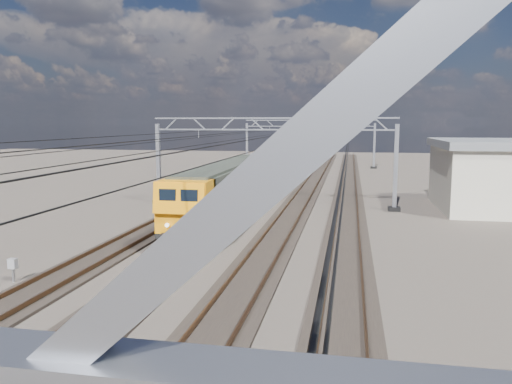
% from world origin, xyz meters
% --- Properties ---
extents(ground, '(160.00, 160.00, 0.00)m').
position_xyz_m(ground, '(0.00, 0.00, 0.00)').
color(ground, black).
rests_on(ground, ground).
extents(track_outer_west, '(2.60, 140.00, 0.30)m').
position_xyz_m(track_outer_west, '(-6.00, 0.00, 0.07)').
color(track_outer_west, black).
rests_on(track_outer_west, ground).
extents(track_loco, '(2.60, 140.00, 0.30)m').
position_xyz_m(track_loco, '(-2.00, 0.00, 0.07)').
color(track_loco, black).
rests_on(track_loco, ground).
extents(track_inner_east, '(2.60, 140.00, 0.30)m').
position_xyz_m(track_inner_east, '(2.00, 0.00, 0.07)').
color(track_inner_east, black).
rests_on(track_inner_east, ground).
extents(track_outer_east, '(2.60, 140.00, 0.30)m').
position_xyz_m(track_outer_east, '(6.00, 0.00, 0.07)').
color(track_outer_east, black).
rests_on(track_outer_east, ground).
extents(catenary_gantry_mid, '(19.90, 0.90, 7.11)m').
position_xyz_m(catenary_gantry_mid, '(0.00, 4.00, 3.91)').
color(catenary_gantry_mid, '#9CA0AA').
rests_on(catenary_gantry_mid, ground).
extents(catenary_gantry_far, '(19.90, 0.90, 7.11)m').
position_xyz_m(catenary_gantry_far, '(0.00, 40.00, 3.91)').
color(catenary_gantry_far, '#9CA0AA').
rests_on(catenary_gantry_far, ground).
extents(overhead_wires, '(12.03, 140.00, 0.53)m').
position_xyz_m(overhead_wires, '(0.00, 8.00, 5.75)').
color(overhead_wires, black).
rests_on(overhead_wires, ground).
extents(locomotive, '(2.76, 21.10, 3.62)m').
position_xyz_m(locomotive, '(-2.00, -2.14, 2.33)').
color(locomotive, black).
rests_on(locomotive, ground).
extents(hopper_wagon_lead, '(3.38, 13.00, 3.25)m').
position_xyz_m(hopper_wagon_lead, '(-2.00, 15.55, 2.23)').
color(hopper_wagon_lead, black).
rests_on(hopper_wagon_lead, ground).
extents(hopper_wagon_mid, '(3.38, 13.00, 3.25)m').
position_xyz_m(hopper_wagon_mid, '(-2.00, 29.75, 2.23)').
color(hopper_wagon_mid, black).
rests_on(hopper_wagon_mid, ground).
extents(hopper_wagon_third, '(3.38, 13.00, 3.25)m').
position_xyz_m(hopper_wagon_third, '(-2.00, 43.95, 2.23)').
color(hopper_wagon_third, black).
rests_on(hopper_wagon_third, ground).
extents(trackside_cabinet, '(0.34, 0.26, 1.02)m').
position_xyz_m(trackside_cabinet, '(-7.80, -16.81, 0.76)').
color(trackside_cabinet, '#9CA0AA').
rests_on(trackside_cabinet, ground).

